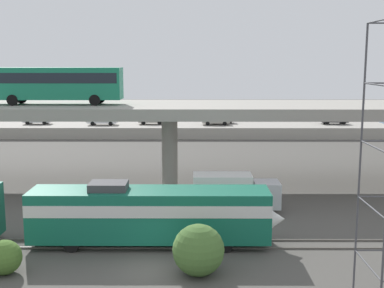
# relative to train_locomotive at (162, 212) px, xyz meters

# --- Properties ---
(ground_plane) EXTENTS (260.00, 260.00, 0.00)m
(ground_plane) POSITION_rel_train_locomotive_xyz_m (-0.24, -4.00, -2.19)
(ground_plane) COLOR #4C4944
(rail_strip_near) EXTENTS (110.00, 0.12, 0.12)m
(rail_strip_near) POSITION_rel_train_locomotive_xyz_m (-0.24, -0.73, -2.13)
(rail_strip_near) COLOR #59544C
(rail_strip_near) RESTS_ON ground_plane
(rail_strip_far) EXTENTS (110.00, 0.12, 0.12)m
(rail_strip_far) POSITION_rel_train_locomotive_xyz_m (-0.24, 0.73, -2.13)
(rail_strip_far) COLOR #59544C
(rail_strip_far) RESTS_ON ground_plane
(train_locomotive) EXTENTS (16.40, 3.04, 4.18)m
(train_locomotive) POSITION_rel_train_locomotive_xyz_m (0.00, 0.00, 0.00)
(train_locomotive) COLOR #14664C
(train_locomotive) RESTS_ON ground_plane
(highway_overpass) EXTENTS (96.00, 10.58, 7.83)m
(highway_overpass) POSITION_rel_train_locomotive_xyz_m (-0.24, 16.00, 4.96)
(highway_overpass) COLOR #9E998E
(highway_overpass) RESTS_ON ground_plane
(transit_bus_on_overpass) EXTENTS (12.00, 2.68, 3.40)m
(transit_bus_on_overpass) POSITION_rel_train_locomotive_xyz_m (-10.60, 15.44, 7.70)
(transit_bus_on_overpass) COLOR #197A56
(transit_bus_on_overpass) RESTS_ON highway_overpass
(service_truck_west) EXTENTS (6.80, 2.46, 3.04)m
(service_truck_west) POSITION_rel_train_locomotive_xyz_m (5.20, 7.41, -0.56)
(service_truck_west) COLOR #B7B7BC
(service_truck_west) RESTS_ON ground_plane
(pier_parking_lot) EXTENTS (66.01, 12.50, 1.76)m
(pier_parking_lot) POSITION_rel_train_locomotive_xyz_m (-0.24, 51.00, -1.31)
(pier_parking_lot) COLOR #9E998E
(pier_parking_lot) RESTS_ON ground_plane
(parked_car_0) EXTENTS (4.36, 1.90, 1.50)m
(parked_car_0) POSITION_rel_train_locomotive_xyz_m (-23.21, 49.56, 0.34)
(parked_car_0) COLOR #B7B7BC
(parked_car_0) RESTS_ON pier_parking_lot
(parked_car_1) EXTENTS (4.58, 1.92, 1.50)m
(parked_car_1) POSITION_rel_train_locomotive_xyz_m (-12.54, 48.49, 0.34)
(parked_car_1) COLOR silver
(parked_car_1) RESTS_ON pier_parking_lot
(parked_car_2) EXTENTS (4.19, 1.85, 1.50)m
(parked_car_2) POSITION_rel_train_locomotive_xyz_m (-4.80, 49.54, 0.34)
(parked_car_2) COLOR #9E998C
(parked_car_2) RESTS_ON pier_parking_lot
(parked_car_3) EXTENTS (4.53, 1.91, 1.50)m
(parked_car_3) POSITION_rel_train_locomotive_xyz_m (-13.95, 53.69, 0.34)
(parked_car_3) COLOR #9E998C
(parked_car_3) RESTS_ON pier_parking_lot
(parked_car_4) EXTENTS (4.25, 1.93, 1.50)m
(parked_car_4) POSITION_rel_train_locomotive_xyz_m (24.67, 49.92, 0.34)
(parked_car_4) COLOR black
(parked_car_4) RESTS_ON pier_parking_lot
(parked_car_5) EXTENTS (4.35, 2.00, 1.50)m
(parked_car_5) POSITION_rel_train_locomotive_xyz_m (5.48, 48.73, 0.34)
(parked_car_5) COLOR #9E998C
(parked_car_5) RESTS_ON pier_parking_lot
(parked_car_6) EXTENTS (4.19, 2.00, 1.50)m
(parked_car_6) POSITION_rel_train_locomotive_xyz_m (6.49, 51.02, 0.34)
(parked_car_6) COLOR #515459
(parked_car_6) RESTS_ON pier_parking_lot
(harbor_water) EXTENTS (140.00, 36.00, 0.01)m
(harbor_water) POSITION_rel_train_locomotive_xyz_m (-0.24, 74.00, -2.19)
(harbor_water) COLOR #2D5170
(harbor_water) RESTS_ON ground_plane
(shrub_left) EXTENTS (1.96, 1.96, 1.96)m
(shrub_left) POSITION_rel_train_locomotive_xyz_m (-8.53, -4.62, -1.21)
(shrub_left) COLOR #456C29
(shrub_left) RESTS_ON ground_plane
(shrub_right) EXTENTS (2.91, 2.91, 2.91)m
(shrub_right) POSITION_rel_train_locomotive_xyz_m (2.34, -4.67, -0.74)
(shrub_right) COLOR #466D31
(shrub_right) RESTS_ON ground_plane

